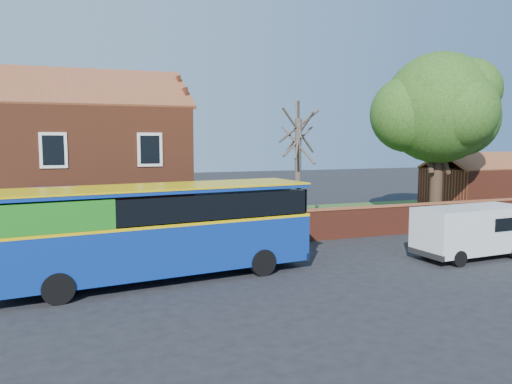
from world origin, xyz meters
name	(u,v)px	position (x,y,z in m)	size (l,w,h in m)	color
ground	(276,290)	(0.00, 0.00, 0.00)	(120.00, 120.00, 0.00)	black
pavement	(57,266)	(-7.00, 5.75, 0.06)	(18.00, 3.50, 0.12)	gray
kerb	(56,277)	(-7.00, 4.00, 0.07)	(18.00, 0.15, 0.14)	slate
grass_strip	(380,215)	(13.00, 13.00, 0.02)	(26.00, 12.00, 0.04)	#426B28
shop_building	(56,173)	(-7.02, 11.50, 3.41)	(12.30, 8.13, 10.50)	brown
boundary_wall	(443,216)	(13.00, 7.00, 0.81)	(22.00, 0.38, 1.60)	maroon
outbuilding	(485,187)	(22.00, 13.00, 1.61)	(8.20, 5.06, 4.17)	maroon
bus	(148,228)	(-3.83, 2.68, 1.93)	(11.43, 4.15, 3.40)	navy
van_near	(471,230)	(9.58, 1.35, 1.23)	(5.11, 2.32, 2.20)	silver
large_tree	(438,112)	(14.78, 9.84, 6.73)	(8.43, 6.67, 10.29)	black
bare_tree	(298,168)	(5.34, 9.70, 3.47)	(2.54, 3.02, 6.77)	#4C4238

